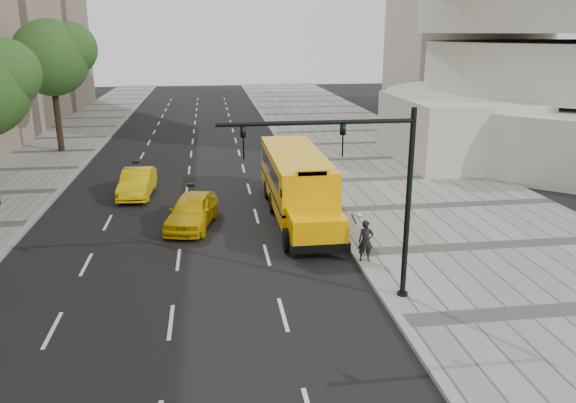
{
  "coord_description": "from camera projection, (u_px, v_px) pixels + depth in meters",
  "views": [
    {
      "loc": [
        0.44,
        -25.85,
        8.6
      ],
      "look_at": [
        3.5,
        -4.0,
        1.9
      ],
      "focal_mm": 35.0,
      "sensor_mm": 36.0,
      "label": 1
    }
  ],
  "objects": [
    {
      "name": "ground",
      "position": [
        204.0,
        218.0,
        26.93
      ],
      "size": [
        140.0,
        140.0,
        0.0
      ],
      "primitive_type": "plane",
      "color": "black",
      "rests_on": "ground"
    },
    {
      "name": "sidewalk_museum",
      "position": [
        442.0,
        206.0,
        28.51
      ],
      "size": [
        12.0,
        140.0,
        0.15
      ],
      "primitive_type": "cube",
      "color": "gray",
      "rests_on": "ground"
    },
    {
      "name": "curb_far",
      "position": [
        29.0,
        224.0,
        25.85
      ],
      "size": [
        0.3,
        140.0,
        0.15
      ],
      "primitive_type": "cube",
      "color": "gray",
      "rests_on": "ground"
    },
    {
      "name": "tree_c",
      "position": [
        52.0,
        57.0,
        39.56
      ],
      "size": [
        6.01,
        5.34,
        9.49
      ],
      "color": "black",
      "rests_on": "ground"
    },
    {
      "name": "taxi_near",
      "position": [
        192.0,
        211.0,
        25.59
      ],
      "size": [
        2.73,
        4.76,
        1.52
      ],
      "primitive_type": "imported",
      "rotation": [
        0.0,
        0.0,
        -0.22
      ],
      "color": "#DDB406",
      "rests_on": "ground"
    },
    {
      "name": "school_bus",
      "position": [
        297.0,
        179.0,
        27.16
      ],
      "size": [
        2.96,
        11.56,
        3.19
      ],
      "color": "#FFB100",
      "rests_on": "ground"
    },
    {
      "name": "taxi_far",
      "position": [
        137.0,
        183.0,
        30.44
      ],
      "size": [
        1.74,
        4.47,
        1.45
      ],
      "primitive_type": "imported",
      "rotation": [
        0.0,
        0.0,
        -0.05
      ],
      "color": "#DDB406",
      "rests_on": "ground"
    },
    {
      "name": "curb_museum",
      "position": [
        327.0,
        212.0,
        27.71
      ],
      "size": [
        0.3,
        140.0,
        0.15
      ],
      "primitive_type": "cube",
      "color": "gray",
      "rests_on": "ground"
    },
    {
      "name": "traffic_signal",
      "position": [
        366.0,
        183.0,
        17.45
      ],
      "size": [
        6.18,
        0.36,
        6.4
      ],
      "color": "black",
      "rests_on": "ground"
    },
    {
      "name": "pedestrian",
      "position": [
        366.0,
        241.0,
        21.36
      ],
      "size": [
        0.62,
        0.44,
        1.61
      ],
      "primitive_type": "imported",
      "rotation": [
        0.0,
        0.0,
        -0.1
      ],
      "color": "black",
      "rests_on": "sidewalk_museum"
    }
  ]
}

